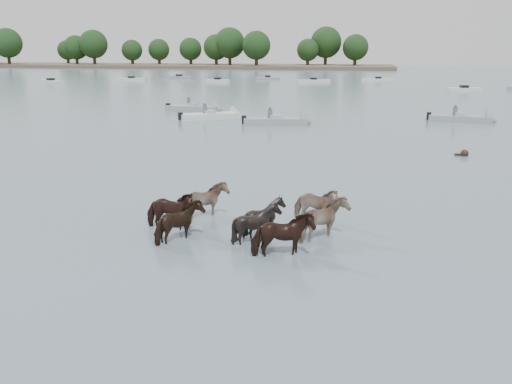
# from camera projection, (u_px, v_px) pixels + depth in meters

# --- Properties ---
(ground) EXTENTS (400.00, 400.00, 0.00)m
(ground) POSITION_uv_depth(u_px,v_px,m) (278.00, 231.00, 16.70)
(ground) COLOR #4B5F6C
(ground) RESTS_ON ground
(shoreline) EXTENTS (160.00, 30.00, 1.00)m
(shoreline) POSITION_uv_depth(u_px,v_px,m) (141.00, 66.00, 172.15)
(shoreline) COLOR #4C4233
(shoreline) RESTS_ON ground
(pony_herd) EXTENTS (6.49, 4.48, 1.44)m
(pony_herd) POSITION_uv_depth(u_px,v_px,m) (249.00, 218.00, 16.23)
(pony_herd) COLOR black
(pony_herd) RESTS_ON ground
(swimming_pony) EXTENTS (0.72, 0.44, 0.44)m
(swimming_pony) POSITION_uv_depth(u_px,v_px,m) (463.00, 154.00, 28.51)
(swimming_pony) COLOR black
(swimming_pony) RESTS_ON ground
(motorboat_a) EXTENTS (5.36, 4.35, 1.92)m
(motorboat_a) POSITION_uv_depth(u_px,v_px,m) (219.00, 116.00, 43.93)
(motorboat_a) COLOR silver
(motorboat_a) RESTS_ON ground
(motorboat_b) EXTENTS (5.49, 2.61, 1.92)m
(motorboat_b) POSITION_uv_depth(u_px,v_px,m) (285.00, 121.00, 40.61)
(motorboat_b) COLOR gray
(motorboat_b) RESTS_ON ground
(motorboat_c) EXTENTS (5.42, 2.17, 1.92)m
(motorboat_c) POSITION_uv_depth(u_px,v_px,m) (470.00, 119.00, 41.94)
(motorboat_c) COLOR gray
(motorboat_c) RESTS_ON ground
(motorboat_f) EXTENTS (5.67, 1.87, 1.92)m
(motorboat_f) POSITION_uv_depth(u_px,v_px,m) (201.00, 109.00, 49.29)
(motorboat_f) COLOR gray
(motorboat_f) RESTS_ON ground
(distant_flotilla) EXTENTS (103.46, 27.00, 0.93)m
(distant_flotilla) POSITION_uv_depth(u_px,v_px,m) (338.00, 82.00, 88.98)
(distant_flotilla) COLOR silver
(distant_flotilla) RESTS_ON ground
(treeline) EXTENTS (148.58, 23.54, 12.54)m
(treeline) POSITION_uv_depth(u_px,v_px,m) (127.00, 45.00, 169.74)
(treeline) COLOR #382619
(treeline) RESTS_ON ground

